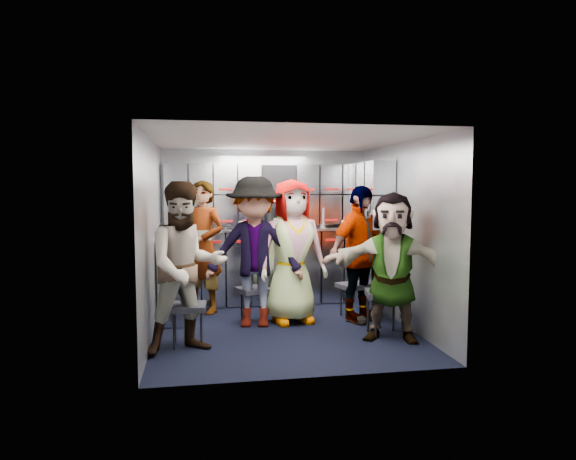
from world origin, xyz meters
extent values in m
plane|color=black|center=(0.00, 0.00, 0.00)|extent=(3.00, 3.00, 0.00)
cube|color=gray|center=(0.00, 1.50, 1.05)|extent=(2.80, 0.04, 2.10)
cube|color=gray|center=(-1.40, 0.00, 1.05)|extent=(0.04, 3.00, 2.10)
cube|color=gray|center=(1.40, 0.00, 1.05)|extent=(0.04, 3.00, 2.10)
cube|color=silver|center=(0.00, 0.00, 2.10)|extent=(2.80, 3.00, 0.02)
cube|color=#A2A7B2|center=(0.00, 1.29, 0.49)|extent=(2.68, 0.38, 0.99)
cube|color=#A2A7B2|center=(-1.19, 0.56, 0.49)|extent=(0.38, 0.76, 0.99)
cube|color=#AEB0B5|center=(0.00, 1.29, 1.01)|extent=(2.68, 0.42, 0.03)
cube|color=#A2A7B2|center=(0.00, 1.35, 1.49)|extent=(2.68, 0.28, 0.82)
cube|color=#A2A7B2|center=(1.25, 0.70, 1.49)|extent=(0.28, 1.00, 0.82)
cube|color=#A2A7B2|center=(1.25, 0.60, 0.50)|extent=(0.28, 1.20, 1.00)
cube|color=#960D0B|center=(0.00, 1.09, 0.88)|extent=(2.60, 0.02, 0.03)
cube|color=black|center=(-1.04, -0.44, 0.40)|extent=(0.38, 0.36, 0.06)
cylinder|color=black|center=(-1.17, -0.56, 0.19)|extent=(0.02, 0.02, 0.38)
cylinder|color=black|center=(-0.90, -0.56, 0.19)|extent=(0.02, 0.02, 0.38)
cylinder|color=black|center=(-1.17, -0.33, 0.19)|extent=(0.02, 0.02, 0.38)
cylinder|color=black|center=(-0.90, -0.33, 0.19)|extent=(0.02, 0.02, 0.38)
cube|color=black|center=(-0.29, 0.37, 0.38)|extent=(0.44, 0.43, 0.05)
cylinder|color=black|center=(-0.42, 0.27, 0.18)|extent=(0.02, 0.02, 0.36)
cylinder|color=black|center=(-0.17, 0.27, 0.18)|extent=(0.02, 0.02, 0.36)
cylinder|color=black|center=(-0.42, 0.48, 0.18)|extent=(0.02, 0.02, 0.36)
cylinder|color=black|center=(-0.17, 0.48, 0.18)|extent=(0.02, 0.02, 0.36)
cube|color=black|center=(0.16, 0.47, 0.38)|extent=(0.36, 0.34, 0.05)
cylinder|color=black|center=(0.03, 0.36, 0.18)|extent=(0.02, 0.02, 0.36)
cylinder|color=black|center=(0.28, 0.36, 0.18)|extent=(0.02, 0.02, 0.36)
cylinder|color=black|center=(0.03, 0.57, 0.18)|extent=(0.02, 0.02, 0.36)
cylinder|color=black|center=(0.28, 0.57, 0.18)|extent=(0.02, 0.02, 0.36)
cube|color=black|center=(0.94, 0.37, 0.39)|extent=(0.43, 0.42, 0.06)
cylinder|color=black|center=(0.81, 0.26, 0.18)|extent=(0.02, 0.02, 0.37)
cylinder|color=black|center=(1.07, 0.26, 0.18)|extent=(0.02, 0.02, 0.37)
cylinder|color=black|center=(0.81, 0.48, 0.18)|extent=(0.02, 0.02, 0.37)
cylinder|color=black|center=(1.07, 0.48, 0.18)|extent=(0.02, 0.02, 0.37)
cube|color=black|center=(1.05, -0.41, 0.44)|extent=(0.47, 0.45, 0.06)
cylinder|color=black|center=(0.90, -0.54, 0.21)|extent=(0.03, 0.03, 0.42)
cylinder|color=black|center=(1.20, -0.54, 0.21)|extent=(0.03, 0.03, 0.42)
cylinder|color=black|center=(0.90, -0.28, 0.21)|extent=(0.03, 0.03, 0.42)
cylinder|color=black|center=(1.20, -0.28, 0.21)|extent=(0.03, 0.03, 0.42)
imported|color=black|center=(-0.87, 0.95, 0.84)|extent=(0.73, 0.68, 1.67)
imported|color=black|center=(-1.04, -0.62, 0.82)|extent=(0.95, 0.83, 1.64)
imported|color=black|center=(-0.29, 0.19, 0.85)|extent=(1.19, 0.81, 1.71)
imported|color=black|center=(0.16, 0.29, 0.84)|extent=(0.90, 0.67, 1.68)
imported|color=black|center=(0.94, 0.19, 0.80)|extent=(1.01, 0.83, 1.61)
imported|color=black|center=(1.05, -0.59, 0.77)|extent=(1.49, 0.99, 1.54)
cylinder|color=white|center=(-0.91, 1.24, 1.17)|extent=(0.06, 0.06, 0.27)
cylinder|color=white|center=(-0.16, 1.24, 1.16)|extent=(0.06, 0.06, 0.26)
cylinder|color=white|center=(0.76, 1.24, 1.17)|extent=(0.07, 0.07, 0.27)
cylinder|color=beige|center=(-0.35, 1.23, 1.08)|extent=(0.08, 0.08, 0.11)
cylinder|color=beige|center=(1.06, 1.23, 1.08)|extent=(0.09, 0.09, 0.10)
camera|label=1|loc=(-0.91, -5.57, 1.59)|focal=32.00mm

